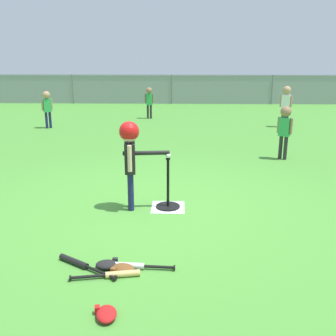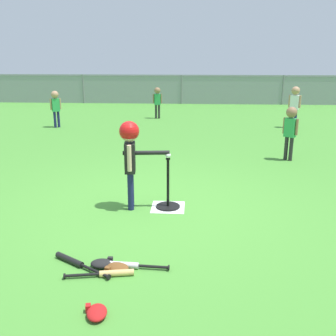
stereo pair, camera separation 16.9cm
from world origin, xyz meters
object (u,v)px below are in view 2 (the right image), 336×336
at_px(fielder_deep_left, 56,104).
at_px(fielder_deep_right, 295,101).
at_px(glove_tossed_aside, 96,312).
at_px(fielder_deep_center, 157,99).
at_px(baseball_on_tee, 168,155).
at_px(batter_child, 130,147).
at_px(glove_by_plate, 102,263).
at_px(spare_bat_silver, 130,265).
at_px(fielder_near_left, 290,126).
at_px(glove_near_bats, 117,268).
at_px(spare_bat_black, 75,262).
at_px(spare_bat_wood, 109,273).
at_px(batting_tee, 168,200).

height_order(fielder_deep_left, fielder_deep_right, fielder_deep_right).
bearing_deg(glove_tossed_aside, fielder_deep_center, 92.30).
xyz_separation_m(baseball_on_tee, fielder_deep_left, (-3.44, 5.68, -0.08)).
distance_m(batter_child, glove_by_plate, 1.71).
distance_m(baseball_on_tee, glove_tossed_aside, 2.44).
relative_size(fielder_deep_left, glove_by_plate, 4.54).
bearing_deg(baseball_on_tee, batter_child, -173.82).
bearing_deg(fielder_deep_left, glove_by_plate, -68.15).
bearing_deg(glove_tossed_aside, baseball_on_tee, 79.79).
distance_m(baseball_on_tee, spare_bat_silver, 1.74).
height_order(batter_child, fielder_deep_center, batter_child).
height_order(fielder_near_left, glove_near_bats, fielder_near_left).
bearing_deg(fielder_near_left, fielder_deep_center, 121.42).
bearing_deg(glove_by_plate, fielder_deep_right, 64.70).
xyz_separation_m(spare_bat_black, glove_near_bats, (0.44, -0.09, 0.01)).
relative_size(glove_near_bats, glove_tossed_aside, 1.04).
height_order(batter_child, glove_tossed_aside, batter_child).
distance_m(fielder_deep_center, fielder_deep_right, 4.10).
height_order(fielder_deep_left, spare_bat_wood, fielder_deep_left).
distance_m(batter_child, spare_bat_silver, 1.73).
relative_size(fielder_deep_left, glove_tossed_aside, 4.08).
distance_m(spare_bat_silver, glove_near_bats, 0.13).
distance_m(batter_child, spare_bat_wood, 1.86).
xyz_separation_m(baseball_on_tee, spare_bat_black, (-0.82, -1.54, -0.69)).
relative_size(baseball_on_tee, glove_near_bats, 0.29).
xyz_separation_m(fielder_deep_right, glove_near_bats, (-3.43, -7.66, -0.69)).
bearing_deg(glove_near_bats, glove_tossed_aside, -93.05).
height_order(fielder_near_left, glove_by_plate, fielder_near_left).
relative_size(baseball_on_tee, fielder_deep_right, 0.07).
height_order(fielder_deep_center, spare_bat_black, fielder_deep_center).
relative_size(fielder_deep_right, glove_by_plate, 5.09).
xyz_separation_m(fielder_deep_right, fielder_near_left, (-0.90, -3.47, -0.06)).
xyz_separation_m(batting_tee, glove_by_plate, (-0.54, -1.56, -0.07)).
distance_m(spare_bat_silver, glove_by_plate, 0.27).
xyz_separation_m(baseball_on_tee, fielder_deep_right, (3.05, 6.03, 0.00)).
bearing_deg(glove_near_bats, batter_child, 93.64).
xyz_separation_m(batter_child, fielder_deep_left, (-2.96, 5.73, -0.19)).
distance_m(fielder_deep_left, spare_bat_silver, 7.94).
height_order(fielder_deep_left, glove_by_plate, fielder_deep_left).
xyz_separation_m(fielder_deep_right, spare_bat_silver, (-3.32, -7.60, -0.69)).
bearing_deg(baseball_on_tee, fielder_deep_center, 96.20).
distance_m(fielder_near_left, spare_bat_black, 5.11).
bearing_deg(batting_tee, fielder_near_left, 50.06).
xyz_separation_m(batting_tee, fielder_deep_right, (3.05, 6.03, 0.61)).
height_order(baseball_on_tee, batter_child, batter_child).
bearing_deg(fielder_deep_right, glove_near_bats, -114.13).
distance_m(spare_bat_wood, glove_by_plate, 0.19).
xyz_separation_m(spare_bat_black, glove_tossed_aside, (0.40, -0.76, 0.01)).
height_order(batter_child, fielder_near_left, batter_child).
bearing_deg(spare_bat_wood, glove_near_bats, 61.14).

